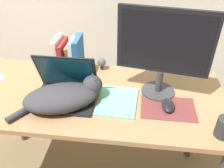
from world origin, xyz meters
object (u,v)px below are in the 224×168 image
(cat, at_px, (64,96))
(book_row, at_px, (68,56))
(laptop, at_px, (66,91))
(computer_mouse, at_px, (168,105))
(webcam, at_px, (102,63))
(notepad, at_px, (117,101))
(external_monitor, at_px, (164,49))

(cat, height_order, book_row, book_row)
(laptop, bearing_deg, computer_mouse, -2.33)
(computer_mouse, height_order, webcam, webcam)
(notepad, bearing_deg, laptop, 179.66)
(external_monitor, height_order, computer_mouse, external_monitor)
(cat, xyz_separation_m, webcam, (0.13, 0.38, -0.01))
(cat, bearing_deg, webcam, 71.06)
(webcam, bearing_deg, laptop, -114.56)
(laptop, distance_m, computer_mouse, 0.54)
(book_row, distance_m, webcam, 0.21)
(laptop, xyz_separation_m, webcam, (0.14, 0.32, 0.00))
(computer_mouse, height_order, notepad, computer_mouse)
(laptop, height_order, external_monitor, external_monitor)
(cat, bearing_deg, notepad, 13.72)
(computer_mouse, bearing_deg, external_monitor, 108.19)
(notepad, relative_size, webcam, 3.35)
(book_row, relative_size, notepad, 0.89)
(cat, height_order, notepad, cat)
(laptop, relative_size, book_row, 1.38)
(computer_mouse, distance_m, webcam, 0.52)
(laptop, relative_size, computer_mouse, 2.98)
(laptop, xyz_separation_m, cat, (0.01, -0.07, 0.02))
(external_monitor, relative_size, computer_mouse, 4.35)
(laptop, distance_m, notepad, 0.28)
(computer_mouse, height_order, book_row, book_row)
(book_row, bearing_deg, laptop, -79.06)
(external_monitor, xyz_separation_m, book_row, (-0.55, 0.15, -0.16))
(cat, bearing_deg, book_row, 101.02)
(computer_mouse, bearing_deg, webcam, 139.39)
(external_monitor, distance_m, book_row, 0.59)
(webcam, bearing_deg, notepad, -67.26)
(laptop, bearing_deg, cat, -78.68)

